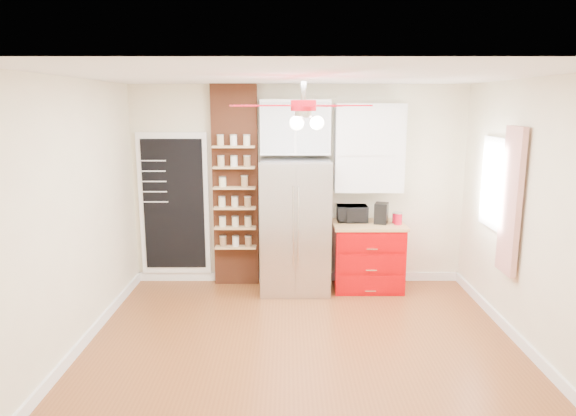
{
  "coord_description": "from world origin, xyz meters",
  "views": [
    {
      "loc": [
        -0.15,
        -4.89,
        2.45
      ],
      "look_at": [
        -0.15,
        0.9,
        1.27
      ],
      "focal_mm": 32.0,
      "sensor_mm": 36.0,
      "label": 1
    }
  ],
  "objects_px": {
    "coffee_maker": "(381,213)",
    "pantry_jar_oats": "(223,182)",
    "ceiling_fan": "(304,106)",
    "red_cabinet": "(368,256)",
    "canister_left": "(398,219)",
    "toaster_oven": "(352,214)",
    "fridge": "(295,226)"
  },
  "relations": [
    {
      "from": "pantry_jar_oats",
      "to": "toaster_oven",
      "type": "bearing_deg",
      "value": -0.22
    },
    {
      "from": "ceiling_fan",
      "to": "canister_left",
      "type": "bearing_deg",
      "value": 51.42
    },
    {
      "from": "toaster_oven",
      "to": "canister_left",
      "type": "height_order",
      "value": "toaster_oven"
    },
    {
      "from": "red_cabinet",
      "to": "ceiling_fan",
      "type": "distance_m",
      "value": 2.75
    },
    {
      "from": "red_cabinet",
      "to": "coffee_maker",
      "type": "bearing_deg",
      "value": 3.39
    },
    {
      "from": "ceiling_fan",
      "to": "coffee_maker",
      "type": "distance_m",
      "value": 2.44
    },
    {
      "from": "pantry_jar_oats",
      "to": "canister_left",
      "type": "bearing_deg",
      "value": -4.22
    },
    {
      "from": "toaster_oven",
      "to": "coffee_maker",
      "type": "relative_size",
      "value": 1.47
    },
    {
      "from": "red_cabinet",
      "to": "coffee_maker",
      "type": "xyz_separation_m",
      "value": [
        0.16,
        0.01,
        0.58
      ]
    },
    {
      "from": "coffee_maker",
      "to": "canister_left",
      "type": "distance_m",
      "value": 0.23
    },
    {
      "from": "toaster_oven",
      "to": "canister_left",
      "type": "relative_size",
      "value": 2.72
    },
    {
      "from": "fridge",
      "to": "red_cabinet",
      "type": "height_order",
      "value": "fridge"
    },
    {
      "from": "red_cabinet",
      "to": "canister_left",
      "type": "height_order",
      "value": "canister_left"
    },
    {
      "from": "ceiling_fan",
      "to": "coffee_maker",
      "type": "relative_size",
      "value": 5.18
    },
    {
      "from": "toaster_oven",
      "to": "pantry_jar_oats",
      "type": "height_order",
      "value": "pantry_jar_oats"
    },
    {
      "from": "red_cabinet",
      "to": "fridge",
      "type": "bearing_deg",
      "value": -177.05
    },
    {
      "from": "ceiling_fan",
      "to": "red_cabinet",
      "type": "bearing_deg",
      "value": 61.29
    },
    {
      "from": "canister_left",
      "to": "toaster_oven",
      "type": "bearing_deg",
      "value": 164.3
    },
    {
      "from": "coffee_maker",
      "to": "pantry_jar_oats",
      "type": "relative_size",
      "value": 2.24
    },
    {
      "from": "coffee_maker",
      "to": "pantry_jar_oats",
      "type": "xyz_separation_m",
      "value": [
        -2.09,
        0.1,
        0.4
      ]
    },
    {
      "from": "fridge",
      "to": "toaster_oven",
      "type": "distance_m",
      "value": 0.79
    },
    {
      "from": "red_cabinet",
      "to": "ceiling_fan",
      "type": "height_order",
      "value": "ceiling_fan"
    },
    {
      "from": "fridge",
      "to": "toaster_oven",
      "type": "xyz_separation_m",
      "value": [
        0.76,
        0.15,
        0.13
      ]
    },
    {
      "from": "coffee_maker",
      "to": "ceiling_fan",
      "type": "bearing_deg",
      "value": -104.88
    },
    {
      "from": "ceiling_fan",
      "to": "pantry_jar_oats",
      "type": "distance_m",
      "value": 2.28
    },
    {
      "from": "red_cabinet",
      "to": "pantry_jar_oats",
      "type": "height_order",
      "value": "pantry_jar_oats"
    },
    {
      "from": "fridge",
      "to": "pantry_jar_oats",
      "type": "height_order",
      "value": "fridge"
    },
    {
      "from": "red_cabinet",
      "to": "canister_left",
      "type": "bearing_deg",
      "value": -9.62
    },
    {
      "from": "red_cabinet",
      "to": "toaster_oven",
      "type": "distance_m",
      "value": 0.6
    },
    {
      "from": "fridge",
      "to": "ceiling_fan",
      "type": "height_order",
      "value": "ceiling_fan"
    },
    {
      "from": "red_cabinet",
      "to": "ceiling_fan",
      "type": "xyz_separation_m",
      "value": [
        -0.92,
        -1.68,
        1.97
      ]
    },
    {
      "from": "ceiling_fan",
      "to": "canister_left",
      "type": "relative_size",
      "value": 9.6
    }
  ]
}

